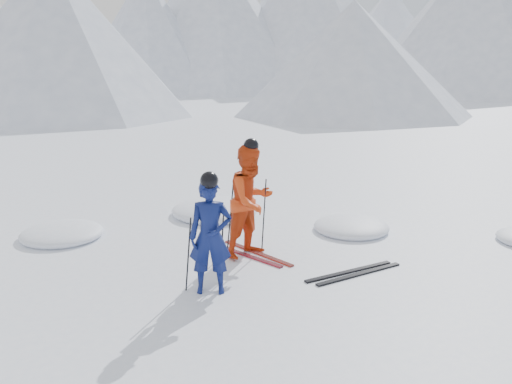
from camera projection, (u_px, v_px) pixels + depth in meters
name	position (u px, v px, depth m)	size (l,w,h in m)	color
ground	(349.00, 249.00, 9.87)	(160.00, 160.00, 0.00)	white
mountain_range	(181.00, 12.00, 42.11)	(106.15, 62.94, 15.53)	#B2BCD1
skier_blue	(210.00, 237.00, 7.87)	(0.63, 0.41, 1.72)	#0D1853
skier_red	(251.00, 201.00, 9.34)	(0.96, 0.74, 1.97)	red
pole_blue_left	(188.00, 254.00, 7.97)	(0.02, 0.02, 1.15)	black
pole_blue_right	(222.00, 248.00, 8.26)	(0.02, 0.02, 1.15)	black
pole_red_left	(230.00, 217.00, 9.54)	(0.02, 0.02, 1.31)	black
pole_red_right	(264.00, 215.00, 9.66)	(0.02, 0.02, 1.31)	black
ski_worn_left	(245.00, 255.00, 9.53)	(0.09, 1.70, 0.03)	black
ski_worn_right	(258.00, 253.00, 9.62)	(0.09, 1.70, 0.03)	black
ski_loose_a	(349.00, 272.00, 8.79)	(0.09, 1.70, 0.03)	black
ski_loose_b	(359.00, 274.00, 8.69)	(0.09, 1.70, 0.03)	black
snow_lumps	(245.00, 226.00, 11.18)	(9.67, 5.51, 0.42)	white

